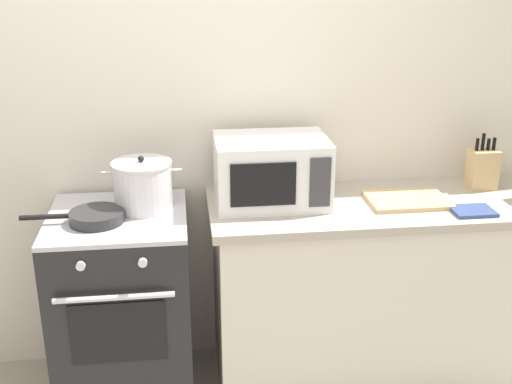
{
  "coord_description": "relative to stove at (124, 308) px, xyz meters",
  "views": [
    {
      "loc": [
        -0.06,
        -2.04,
        1.99
      ],
      "look_at": [
        0.26,
        0.6,
        1.0
      ],
      "focal_mm": 45.33,
      "sensor_mm": 36.0,
      "label": 1
    }
  ],
  "objects": [
    {
      "name": "frying_pan",
      "position": [
        -0.08,
        -0.07,
        0.48
      ],
      "size": [
        0.43,
        0.23,
        0.05
      ],
      "color": "#28282B",
      "rests_on": "stove"
    },
    {
      "name": "oven_mitt",
      "position": [
        1.55,
        -0.16,
        0.47
      ],
      "size": [
        0.18,
        0.14,
        0.02
      ],
      "primitive_type": "cube",
      "color": "#33477A",
      "rests_on": "countertop_right"
    },
    {
      "name": "cutting_board",
      "position": [
        1.31,
        0.0,
        0.47
      ],
      "size": [
        0.36,
        0.26,
        0.02
      ],
      "primitive_type": "cube",
      "color": "tan",
      "rests_on": "countertop_right"
    },
    {
      "name": "knife_block",
      "position": [
        1.72,
        0.14,
        0.56
      ],
      "size": [
        0.13,
        0.1,
        0.27
      ],
      "color": "tan",
      "rests_on": "countertop_right"
    },
    {
      "name": "microwave",
      "position": [
        0.69,
        0.08,
        0.61
      ],
      "size": [
        0.5,
        0.37,
        0.3
      ],
      "color": "white",
      "rests_on": "countertop_right"
    },
    {
      "name": "lower_cabinet_right",
      "position": [
        1.25,
        0.02,
        -0.02
      ],
      "size": [
        1.64,
        0.56,
        0.88
      ],
      "primitive_type": "cube",
      "color": "beige",
      "rests_on": "ground_plane"
    },
    {
      "name": "back_wall",
      "position": [
        0.65,
        0.37,
        0.79
      ],
      "size": [
        4.4,
        0.1,
        2.5
      ],
      "primitive_type": "cube",
      "color": "silver",
      "rests_on": "ground_plane"
    },
    {
      "name": "countertop_right",
      "position": [
        1.25,
        0.02,
        0.44
      ],
      "size": [
        1.7,
        0.6,
        0.04
      ],
      "primitive_type": "cube",
      "color": "#ADA393",
      "rests_on": "lower_cabinet_right"
    },
    {
      "name": "stove",
      "position": [
        0.0,
        0.0,
        0.0
      ],
      "size": [
        0.6,
        0.64,
        0.92
      ],
      "color": "black",
      "rests_on": "ground_plane"
    },
    {
      "name": "stock_pot",
      "position": [
        0.12,
        0.07,
        0.57
      ],
      "size": [
        0.35,
        0.26,
        0.25
      ],
      "color": "silver",
      "rests_on": "stove"
    }
  ]
}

